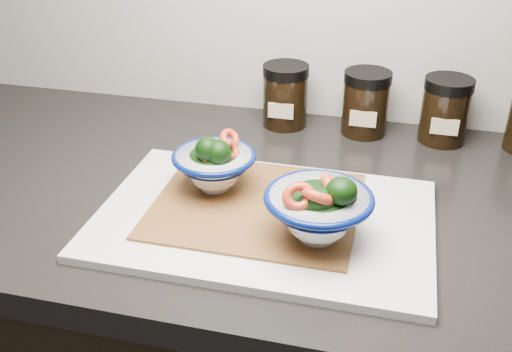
% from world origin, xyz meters
% --- Properties ---
extents(countertop, '(3.50, 0.60, 0.04)m').
position_xyz_m(countertop, '(0.00, 1.45, 0.88)').
color(countertop, black).
rests_on(countertop, cabinet).
extents(cutting_board, '(0.45, 0.30, 0.01)m').
position_xyz_m(cutting_board, '(-0.11, 1.36, 0.91)').
color(cutting_board, silver).
rests_on(cutting_board, countertop).
extents(bamboo_mat, '(0.28, 0.24, 0.00)m').
position_xyz_m(bamboo_mat, '(-0.13, 1.38, 0.91)').
color(bamboo_mat, brown).
rests_on(bamboo_mat, cutting_board).
extents(bowl_left, '(0.12, 0.12, 0.09)m').
position_xyz_m(bowl_left, '(-0.19, 1.41, 0.95)').
color(bowl_left, white).
rests_on(bowl_left, bamboo_mat).
extents(bowl_right, '(0.14, 0.14, 0.10)m').
position_xyz_m(bowl_right, '(-0.03, 1.32, 0.96)').
color(bowl_right, white).
rests_on(bowl_right, bamboo_mat).
extents(spice_jar_a, '(0.08, 0.08, 0.11)m').
position_xyz_m(spice_jar_a, '(-0.15, 1.69, 0.96)').
color(spice_jar_a, black).
rests_on(spice_jar_a, countertop).
extents(spice_jar_b, '(0.08, 0.08, 0.11)m').
position_xyz_m(spice_jar_b, '(-0.01, 1.69, 0.96)').
color(spice_jar_b, black).
rests_on(spice_jar_b, countertop).
extents(spice_jar_c, '(0.08, 0.08, 0.11)m').
position_xyz_m(spice_jar_c, '(0.13, 1.69, 0.96)').
color(spice_jar_c, black).
rests_on(spice_jar_c, countertop).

